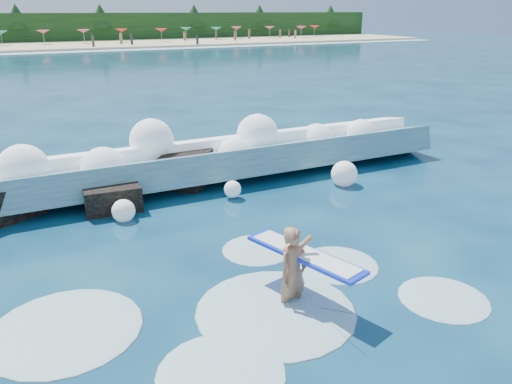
% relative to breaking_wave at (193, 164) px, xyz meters
% --- Properties ---
extents(ground, '(200.00, 200.00, 0.00)m').
position_rel_breaking_wave_xyz_m(ground, '(-1.59, -7.01, -0.56)').
color(ground, '#082642').
rests_on(ground, ground).
extents(beach, '(140.00, 20.00, 0.40)m').
position_rel_breaking_wave_xyz_m(beach, '(-1.59, 70.99, -0.36)').
color(beach, tan).
rests_on(beach, ground).
extents(wet_band, '(140.00, 5.00, 0.08)m').
position_rel_breaking_wave_xyz_m(wet_band, '(-1.59, 59.99, -0.52)').
color(wet_band, silver).
rests_on(wet_band, ground).
extents(treeline, '(140.00, 4.00, 5.00)m').
position_rel_breaking_wave_xyz_m(treeline, '(-1.59, 80.99, 1.94)').
color(treeline, black).
rests_on(treeline, ground).
extents(breaking_wave, '(18.74, 2.89, 1.61)m').
position_rel_breaking_wave_xyz_m(breaking_wave, '(0.00, 0.00, 0.00)').
color(breaking_wave, '#346D83').
rests_on(breaking_wave, ground).
extents(rock_cluster, '(8.11, 2.99, 1.23)m').
position_rel_breaking_wave_xyz_m(rock_cluster, '(-3.44, -0.70, -0.17)').
color(rock_cluster, black).
rests_on(rock_cluster, ground).
extents(surfer_with_board, '(1.39, 3.07, 1.95)m').
position_rel_breaking_wave_xyz_m(surfer_with_board, '(-0.79, -8.16, 0.16)').
color(surfer_with_board, '#A46A4C').
rests_on(surfer_with_board, ground).
extents(wave_spray, '(15.04, 4.48, 2.20)m').
position_rel_breaking_wave_xyz_m(wave_spray, '(-0.45, -0.11, 0.46)').
color(wave_spray, white).
rests_on(wave_spray, ground).
extents(surf_foam, '(9.38, 5.64, 0.16)m').
position_rel_breaking_wave_xyz_m(surf_foam, '(-2.08, -7.95, -0.56)').
color(surf_foam, silver).
rests_on(surf_foam, ground).
extents(beach_umbrellas, '(111.67, 5.68, 0.50)m').
position_rel_breaking_wave_xyz_m(beach_umbrellas, '(-1.56, 72.87, 1.69)').
color(beach_umbrellas, '#158872').
rests_on(beach_umbrellas, ground).
extents(beachgoers, '(104.10, 13.67, 1.94)m').
position_rel_breaking_wave_xyz_m(beachgoers, '(7.90, 67.75, 0.51)').
color(beachgoers, '#3F332D').
rests_on(beachgoers, ground).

